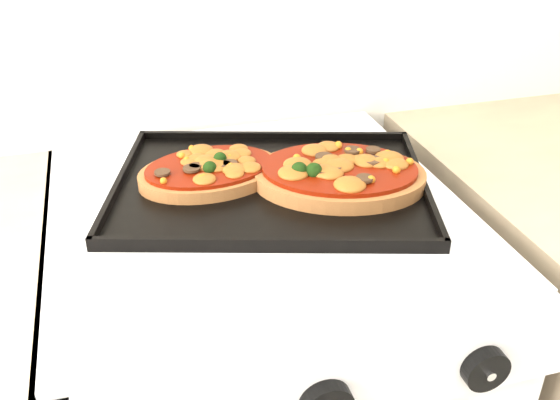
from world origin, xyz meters
name	(u,v)px	position (x,y,z in m)	size (l,w,h in m)	color
control_panel	(329,389)	(-0.04, 1.39, 0.85)	(0.60, 0.02, 0.09)	white
knob_right	(485,369)	(0.14, 1.37, 0.85)	(0.05, 0.05, 0.02)	black
baking_tray	(271,183)	(-0.01, 1.74, 0.92)	(0.46, 0.34, 0.02)	black
pizza_left	(209,170)	(-0.09, 1.78, 0.94)	(0.22, 0.15, 0.03)	#A46838
pizza_right	(339,173)	(0.09, 1.71, 0.94)	(0.26, 0.19, 0.04)	#A46838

